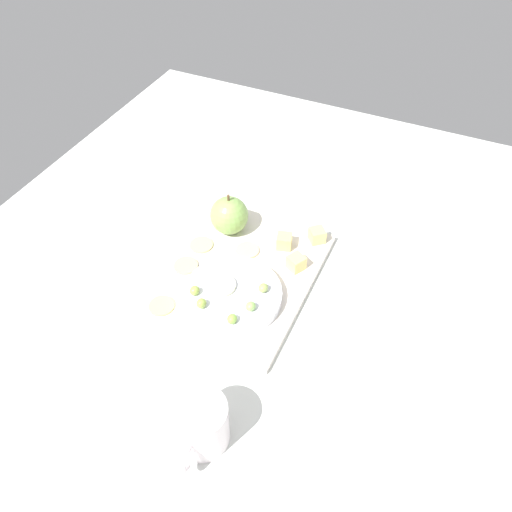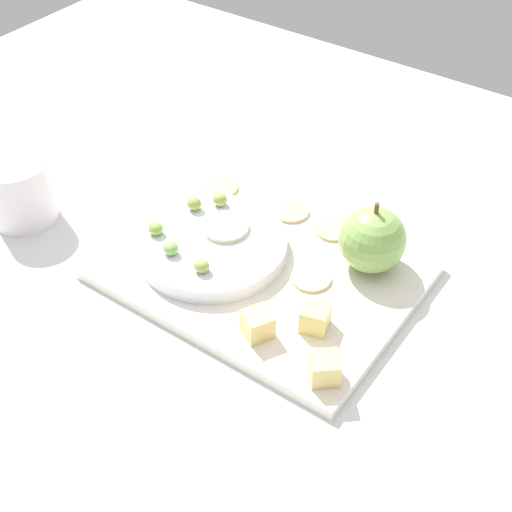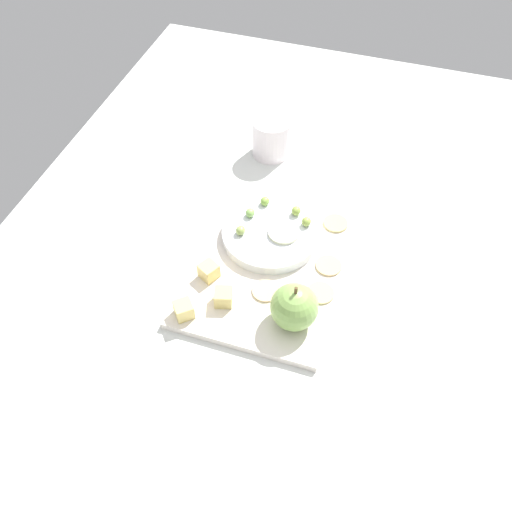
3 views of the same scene
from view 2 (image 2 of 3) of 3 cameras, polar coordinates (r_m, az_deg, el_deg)
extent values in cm
cube|color=silver|center=(85.97, -0.53, -0.45)|extent=(138.99, 105.33, 3.61)
cube|color=silver|center=(81.24, 0.47, -1.12)|extent=(33.47, 25.27, 1.35)
cylinder|color=white|center=(82.02, -3.51, 0.82)|extent=(17.15, 17.15, 1.91)
sphere|color=#86B155|center=(79.42, 9.19, 1.30)|extent=(7.47, 7.47, 7.47)
cylinder|color=brown|center=(76.72, 9.53, 3.76)|extent=(0.50, 0.50, 1.20)
cube|color=#E4CD74|center=(73.40, 4.71, -4.89)|extent=(3.43, 3.43, 2.78)
cube|color=#EDD578|center=(69.11, 5.43, -8.85)|extent=(3.91, 3.91, 2.78)
cube|color=#F1D279|center=(72.53, 0.12, -5.43)|extent=(3.77, 3.77, 2.78)
cylinder|color=#D1BD81|center=(85.80, 6.14, 2.13)|extent=(4.46, 4.46, 0.40)
cylinder|color=#D6C67B|center=(92.05, -2.80, 5.47)|extent=(4.46, 4.46, 0.40)
cylinder|color=#DABB89|center=(79.23, 4.39, -1.76)|extent=(4.46, 4.46, 0.40)
cylinder|color=#D3B37F|center=(88.09, 2.78, 3.56)|extent=(4.46, 4.46, 0.40)
ellipsoid|color=#96B34B|center=(85.34, -4.92, 4.16)|extent=(1.82, 1.64, 1.67)
ellipsoid|color=#8DC25E|center=(79.47, -6.78, 0.61)|extent=(1.82, 1.64, 1.55)
ellipsoid|color=#8BBA4A|center=(82.33, -7.97, 2.17)|extent=(1.82, 1.64, 1.51)
ellipsoid|color=#97B159|center=(77.01, -4.32, -0.78)|extent=(1.82, 1.64, 1.54)
ellipsoid|color=#9AB64D|center=(85.80, -2.88, 4.49)|extent=(1.82, 1.64, 1.63)
cylinder|color=beige|center=(82.53, -2.43, 2.30)|extent=(5.36, 5.36, 0.60)
cylinder|color=white|center=(91.57, -18.18, 4.88)|extent=(7.83, 7.83, 8.07)
camera|label=1|loc=(0.95, -57.11, 37.36)|focal=36.67mm
camera|label=3|loc=(0.71, 72.37, 34.48)|focal=38.38mm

